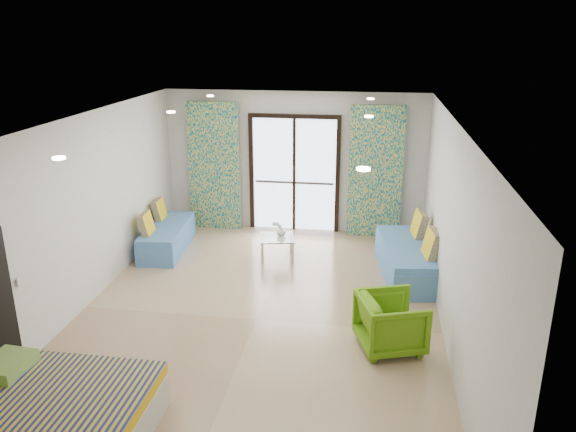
# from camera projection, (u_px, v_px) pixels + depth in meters

# --- Properties ---
(floor) EXTENTS (5.00, 7.50, 0.01)m
(floor) POSITION_uv_depth(u_px,v_px,m) (256.00, 320.00, 7.72)
(floor) COLOR #937758
(floor) RESTS_ON ground
(ceiling) EXTENTS (5.00, 7.50, 0.01)m
(ceiling) POSITION_uv_depth(u_px,v_px,m) (252.00, 124.00, 6.85)
(ceiling) COLOR silver
(ceiling) RESTS_ON ground
(wall_back) EXTENTS (5.00, 0.01, 2.70)m
(wall_back) POSITION_uv_depth(u_px,v_px,m) (295.00, 162.00, 10.80)
(wall_back) COLOR silver
(wall_back) RESTS_ON ground
(wall_front) EXTENTS (5.00, 0.01, 2.70)m
(wall_front) POSITION_uv_depth(u_px,v_px,m) (139.00, 414.00, 3.77)
(wall_front) COLOR silver
(wall_front) RESTS_ON ground
(wall_left) EXTENTS (0.01, 7.50, 2.70)m
(wall_left) POSITION_uv_depth(u_px,v_px,m) (75.00, 218.00, 7.64)
(wall_left) COLOR silver
(wall_left) RESTS_ON ground
(wall_right) EXTENTS (0.01, 7.50, 2.70)m
(wall_right) POSITION_uv_depth(u_px,v_px,m) (452.00, 238.00, 6.93)
(wall_right) COLOR silver
(wall_right) RESTS_ON ground
(balcony_door) EXTENTS (1.76, 0.08, 2.28)m
(balcony_door) POSITION_uv_depth(u_px,v_px,m) (294.00, 167.00, 10.80)
(balcony_door) COLOR black
(balcony_door) RESTS_ON floor
(balcony_rail) EXTENTS (1.52, 0.03, 0.04)m
(balcony_rail) POSITION_uv_depth(u_px,v_px,m) (294.00, 183.00, 10.91)
(balcony_rail) COLOR #595451
(balcony_rail) RESTS_ON balcony_door
(curtain_left) EXTENTS (1.00, 0.10, 2.50)m
(curtain_left) POSITION_uv_depth(u_px,v_px,m) (214.00, 167.00, 10.88)
(curtain_left) COLOR beige
(curtain_left) RESTS_ON floor
(curtain_right) EXTENTS (1.00, 0.10, 2.50)m
(curtain_right) POSITION_uv_depth(u_px,v_px,m) (375.00, 173.00, 10.44)
(curtain_right) COLOR beige
(curtain_right) RESTS_ON floor
(downlight_a) EXTENTS (0.12, 0.12, 0.02)m
(downlight_a) POSITION_uv_depth(u_px,v_px,m) (59.00, 158.00, 5.19)
(downlight_a) COLOR #FFE0B2
(downlight_a) RESTS_ON ceiling
(downlight_b) EXTENTS (0.12, 0.12, 0.02)m
(downlight_b) POSITION_uv_depth(u_px,v_px,m) (363.00, 169.00, 4.79)
(downlight_b) COLOR #FFE0B2
(downlight_b) RESTS_ON ceiling
(downlight_c) EXTENTS (0.12, 0.12, 0.02)m
(downlight_c) POSITION_uv_depth(u_px,v_px,m) (171.00, 112.00, 8.00)
(downlight_c) COLOR #FFE0B2
(downlight_c) RESTS_ON ceiling
(downlight_d) EXTENTS (0.12, 0.12, 0.02)m
(downlight_d) POSITION_uv_depth(u_px,v_px,m) (369.00, 116.00, 7.60)
(downlight_d) COLOR #FFE0B2
(downlight_d) RESTS_ON ceiling
(downlight_e) EXTENTS (0.12, 0.12, 0.02)m
(downlight_e) POSITION_uv_depth(u_px,v_px,m) (210.00, 96.00, 9.87)
(downlight_e) COLOR #FFE0B2
(downlight_e) RESTS_ON ceiling
(downlight_f) EXTENTS (0.12, 0.12, 0.02)m
(downlight_f) POSITION_uv_depth(u_px,v_px,m) (371.00, 99.00, 9.47)
(downlight_f) COLOR #FFE0B2
(downlight_f) RESTS_ON ceiling
(switch_plate) EXTENTS (0.02, 0.10, 0.10)m
(switch_plate) POSITION_uv_depth(u_px,v_px,m) (20.00, 281.00, 6.44)
(switch_plate) COLOR silver
(switch_plate) RESTS_ON wall_left
(bed) EXTENTS (1.82, 1.48, 0.63)m
(bed) POSITION_uv_depth(u_px,v_px,m) (50.00, 418.00, 5.38)
(bed) COLOR silver
(bed) RESTS_ON floor
(daybed_left) EXTENTS (0.79, 1.71, 0.82)m
(daybed_left) POSITION_uv_depth(u_px,v_px,m) (166.00, 236.00, 10.06)
(daybed_left) COLOR #4A78B1
(daybed_left) RESTS_ON floor
(daybed_right) EXTENTS (1.00, 1.99, 0.94)m
(daybed_right) POSITION_uv_depth(u_px,v_px,m) (408.00, 259.00, 9.00)
(daybed_right) COLOR #4A78B1
(daybed_right) RESTS_ON floor
(coffee_table) EXTENTS (0.69, 0.69, 0.68)m
(coffee_table) POSITION_uv_depth(u_px,v_px,m) (277.00, 239.00, 9.68)
(coffee_table) COLOR silver
(coffee_table) RESTS_ON floor
(vase) EXTENTS (0.17, 0.17, 0.16)m
(vase) POSITION_uv_depth(u_px,v_px,m) (281.00, 231.00, 9.69)
(vase) COLOR white
(vase) RESTS_ON coffee_table
(armchair) EXTENTS (0.90, 0.93, 0.77)m
(armchair) POSITION_uv_depth(u_px,v_px,m) (391.00, 320.00, 6.92)
(armchair) COLOR #599313
(armchair) RESTS_ON floor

